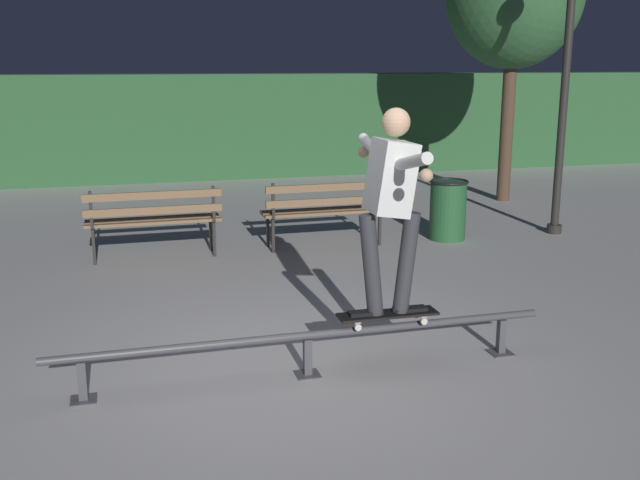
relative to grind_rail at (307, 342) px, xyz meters
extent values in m
plane|color=#ADAAA8|center=(0.00, 0.14, -0.27)|extent=(90.00, 90.00, 0.00)
cube|color=#2D5B33|center=(0.00, 10.29, 0.77)|extent=(24.00, 1.20, 2.09)
cylinder|color=#47474C|center=(0.00, 0.00, 0.05)|extent=(3.82, 0.06, 0.06)
cube|color=#47474C|center=(-1.62, 0.00, -0.12)|extent=(0.06, 0.06, 0.29)
cube|color=#47474C|center=(-1.62, 0.00, -0.26)|extent=(0.18, 0.18, 0.01)
cube|color=#47474C|center=(0.00, 0.00, -0.12)|extent=(0.06, 0.06, 0.29)
cube|color=#47474C|center=(0.00, 0.00, -0.26)|extent=(0.18, 0.18, 0.01)
cube|color=#47474C|center=(1.62, 0.00, -0.12)|extent=(0.06, 0.06, 0.29)
cube|color=#47474C|center=(1.62, 0.00, -0.26)|extent=(0.18, 0.18, 0.01)
cube|color=black|center=(0.64, 0.00, 0.16)|extent=(0.78, 0.21, 0.02)
cube|color=black|center=(0.64, 0.00, 0.17)|extent=(0.77, 0.20, 0.00)
cube|color=#9E9EA3|center=(0.90, 0.00, 0.14)|extent=(0.05, 0.17, 0.02)
cube|color=#9E9EA3|center=(0.37, 0.00, 0.14)|extent=(0.05, 0.17, 0.02)
cylinder|color=beige|center=(0.90, -0.08, 0.11)|extent=(0.05, 0.03, 0.05)
cylinder|color=beige|center=(0.90, 0.08, 0.11)|extent=(0.05, 0.03, 0.05)
cylinder|color=beige|center=(0.37, -0.08, 0.11)|extent=(0.05, 0.03, 0.05)
cylinder|color=beige|center=(0.37, 0.08, 0.11)|extent=(0.05, 0.03, 0.05)
cube|color=black|center=(0.82, 0.00, 0.18)|extent=(0.26, 0.10, 0.03)
cube|color=black|center=(0.46, 0.00, 0.18)|extent=(0.26, 0.10, 0.03)
cylinder|color=#333338|center=(0.78, 0.00, 0.56)|extent=(0.21, 0.13, 0.79)
cylinder|color=#333338|center=(0.50, 0.00, 0.56)|extent=(0.21, 0.13, 0.79)
cube|color=silver|center=(0.64, 0.00, 1.22)|extent=(0.34, 0.37, 0.57)
cylinder|color=silver|center=(0.63, -0.38, 1.38)|extent=(0.09, 0.61, 0.21)
cylinder|color=silver|center=(0.64, 0.38, 1.38)|extent=(0.09, 0.61, 0.21)
sphere|color=tan|center=(0.63, -0.66, 1.33)|extent=(0.09, 0.09, 0.09)
sphere|color=tan|center=(0.65, 0.66, 1.33)|extent=(0.09, 0.09, 0.09)
sphere|color=tan|center=(0.67, 0.00, 1.62)|extent=(0.21, 0.21, 0.21)
cube|color=#282623|center=(-0.21, 4.04, -0.05)|extent=(0.04, 0.04, 0.44)
cube|color=#282623|center=(-0.21, 3.72, -0.05)|extent=(0.04, 0.04, 0.44)
cube|color=#282623|center=(-0.21, 3.68, 0.39)|extent=(0.04, 0.04, 0.44)
cube|color=#282623|center=(-1.62, 4.03, -0.05)|extent=(0.04, 0.04, 0.44)
cube|color=#282623|center=(-1.62, 3.71, -0.05)|extent=(0.04, 0.04, 0.44)
cube|color=#282623|center=(-1.62, 3.67, 0.39)|extent=(0.04, 0.04, 0.44)
cube|color=brown|center=(-0.92, 4.02, 0.19)|extent=(1.60, 0.10, 0.04)
cube|color=brown|center=(-0.91, 3.88, 0.19)|extent=(1.60, 0.10, 0.04)
cube|color=brown|center=(-0.91, 3.74, 0.19)|extent=(1.60, 0.10, 0.04)
cube|color=brown|center=(-0.91, 3.67, 0.35)|extent=(1.60, 0.05, 0.09)
cube|color=brown|center=(-0.91, 3.67, 0.53)|extent=(1.60, 0.05, 0.09)
cube|color=#282623|center=(1.92, 4.04, -0.05)|extent=(0.04, 0.04, 0.44)
cube|color=#282623|center=(1.93, 3.72, -0.05)|extent=(0.04, 0.04, 0.44)
cube|color=#282623|center=(1.93, 3.68, 0.39)|extent=(0.04, 0.04, 0.44)
cube|color=#282623|center=(0.52, 4.03, -0.05)|extent=(0.04, 0.04, 0.44)
cube|color=#282623|center=(0.52, 3.71, -0.05)|extent=(0.04, 0.04, 0.44)
cube|color=#282623|center=(0.52, 3.67, 0.39)|extent=(0.04, 0.04, 0.44)
cube|color=brown|center=(1.22, 4.02, 0.19)|extent=(1.60, 0.10, 0.04)
cube|color=brown|center=(1.22, 3.88, 0.19)|extent=(1.60, 0.10, 0.04)
cube|color=brown|center=(1.22, 3.74, 0.19)|extent=(1.60, 0.10, 0.04)
cube|color=brown|center=(1.22, 3.67, 0.35)|extent=(1.60, 0.05, 0.09)
cube|color=brown|center=(1.22, 3.67, 0.53)|extent=(1.60, 0.05, 0.09)
cylinder|color=#4C3828|center=(5.08, 6.20, 0.97)|extent=(0.22, 0.22, 2.47)
cylinder|color=#282623|center=(4.51, 3.74, 1.53)|extent=(0.11, 0.11, 3.60)
cylinder|color=#282623|center=(4.51, 3.74, -0.21)|extent=(0.20, 0.20, 0.12)
cylinder|color=#23562D|center=(2.92, 3.81, 0.12)|extent=(0.48, 0.48, 0.78)
torus|color=black|center=(2.92, 3.81, 0.51)|extent=(0.52, 0.52, 0.04)
camera|label=1|loc=(-1.30, -5.04, 2.04)|focal=41.48mm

